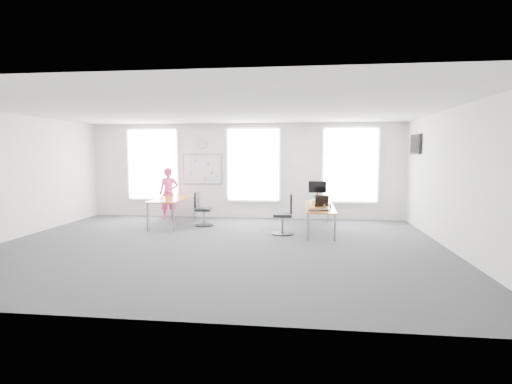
# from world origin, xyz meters

# --- Properties ---
(floor) EXTENTS (10.00, 10.00, 0.00)m
(floor) POSITION_xyz_m (0.00, 0.00, 0.00)
(floor) COLOR #28292D
(floor) RESTS_ON ground
(ceiling) EXTENTS (10.00, 10.00, 0.00)m
(ceiling) POSITION_xyz_m (0.00, 0.00, 3.00)
(ceiling) COLOR silver
(ceiling) RESTS_ON ground
(wall_back) EXTENTS (10.00, 0.00, 10.00)m
(wall_back) POSITION_xyz_m (0.00, 4.00, 1.50)
(wall_back) COLOR silver
(wall_back) RESTS_ON ground
(wall_front) EXTENTS (10.00, 0.00, 10.00)m
(wall_front) POSITION_xyz_m (0.00, -4.00, 1.50)
(wall_front) COLOR silver
(wall_front) RESTS_ON ground
(wall_left) EXTENTS (0.00, 10.00, 10.00)m
(wall_left) POSITION_xyz_m (-5.00, 0.00, 1.50)
(wall_left) COLOR silver
(wall_left) RESTS_ON ground
(wall_right) EXTENTS (0.00, 10.00, 10.00)m
(wall_right) POSITION_xyz_m (5.00, 0.00, 1.50)
(wall_right) COLOR silver
(wall_right) RESTS_ON ground
(window_left) EXTENTS (1.60, 0.06, 2.20)m
(window_left) POSITION_xyz_m (-3.00, 3.97, 1.70)
(window_left) COLOR silver
(window_left) RESTS_ON wall_back
(window_mid) EXTENTS (1.60, 0.06, 2.20)m
(window_mid) POSITION_xyz_m (0.30, 3.97, 1.70)
(window_mid) COLOR silver
(window_mid) RESTS_ON wall_back
(window_right) EXTENTS (1.60, 0.06, 2.20)m
(window_right) POSITION_xyz_m (3.30, 3.97, 1.70)
(window_right) COLOR silver
(window_right) RESTS_ON wall_back
(desk_right) EXTENTS (0.73, 2.72, 0.66)m
(desk_right) POSITION_xyz_m (2.32, 2.14, 0.62)
(desk_right) COLOR #C26724
(desk_right) RESTS_ON ground
(desk_left) EXTENTS (0.84, 2.10, 0.77)m
(desk_left) POSITION_xyz_m (-1.87, 2.55, 0.70)
(desk_left) COLOR #C26724
(desk_left) RESTS_ON ground
(chair_right) EXTENTS (0.55, 0.55, 1.02)m
(chair_right) POSITION_xyz_m (1.43, 1.48, 0.45)
(chair_right) COLOR black
(chair_right) RESTS_ON ground
(chair_left) EXTENTS (0.52, 0.52, 0.97)m
(chair_left) POSITION_xyz_m (-0.97, 2.41, 0.42)
(chair_left) COLOR black
(chair_left) RESTS_ON ground
(person) EXTENTS (0.64, 0.46, 1.62)m
(person) POSITION_xyz_m (-2.31, 3.47, 0.81)
(person) COLOR #E43978
(person) RESTS_ON ground
(whiteboard) EXTENTS (1.20, 0.03, 0.90)m
(whiteboard) POSITION_xyz_m (-1.35, 3.97, 1.55)
(whiteboard) COLOR silver
(whiteboard) RESTS_ON wall_back
(wall_clock) EXTENTS (0.30, 0.04, 0.30)m
(wall_clock) POSITION_xyz_m (-1.35, 3.97, 2.35)
(wall_clock) COLOR gray
(wall_clock) RESTS_ON wall_back
(tv) EXTENTS (0.06, 0.90, 0.55)m
(tv) POSITION_xyz_m (4.95, 3.00, 2.30)
(tv) COLOR black
(tv) RESTS_ON wall_right
(keyboard) EXTENTS (0.52, 0.29, 0.02)m
(keyboard) POSITION_xyz_m (2.26, 1.14, 0.67)
(keyboard) COLOR black
(keyboard) RESTS_ON desk_right
(mouse) EXTENTS (0.07, 0.11, 0.04)m
(mouse) POSITION_xyz_m (2.48, 1.22, 0.68)
(mouse) COLOR black
(mouse) RESTS_ON desk_right
(lens_cap) EXTENTS (0.07, 0.07, 0.01)m
(lens_cap) POSITION_xyz_m (2.36, 1.51, 0.67)
(lens_cap) COLOR black
(lens_cap) RESTS_ON desk_right
(headphones) EXTENTS (0.19, 0.10, 0.11)m
(headphones) POSITION_xyz_m (2.49, 1.69, 0.71)
(headphones) COLOR black
(headphones) RESTS_ON desk_right
(laptop_sleeve) EXTENTS (0.38, 0.31, 0.30)m
(laptop_sleeve) POSITION_xyz_m (2.37, 1.92, 0.81)
(laptop_sleeve) COLOR black
(laptop_sleeve) RESTS_ON desk_right
(paper_stack) EXTENTS (0.36, 0.30, 0.11)m
(paper_stack) POSITION_xyz_m (2.25, 2.56, 0.72)
(paper_stack) COLOR beige
(paper_stack) RESTS_ON desk_right
(monitor) EXTENTS (0.52, 0.21, 0.58)m
(monitor) POSITION_xyz_m (2.29, 3.29, 1.01)
(monitor) COLOR black
(monitor) RESTS_ON desk_right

